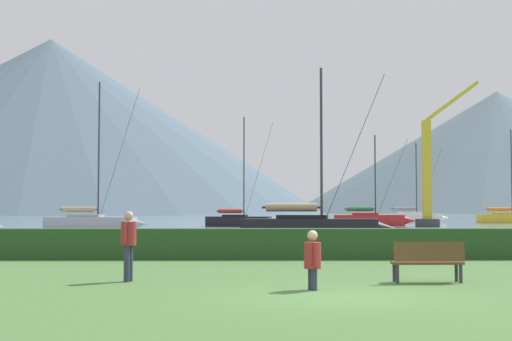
% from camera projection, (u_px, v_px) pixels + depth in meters
% --- Properties ---
extents(ground_plane, '(1000.00, 1000.00, 0.00)m').
position_uv_depth(ground_plane, '(339.00, 296.00, 14.31)').
color(ground_plane, '#477038').
extents(harbor_water, '(320.00, 246.00, 0.00)m').
position_uv_depth(harbor_water, '(256.00, 218.00, 151.09)').
color(harbor_water, slate).
rests_on(harbor_water, ground_plane).
extents(hedge_line, '(80.00, 1.20, 1.04)m').
position_uv_depth(hedge_line, '(299.00, 244.00, 25.32)').
color(hedge_line, '#284C23').
rests_on(hedge_line, ground_plane).
extents(sailboat_slip_1, '(8.93, 3.78, 9.78)m').
position_uv_depth(sailboat_slip_1, '(312.00, 227.00, 41.32)').
color(sailboat_slip_1, black).
rests_on(sailboat_slip_1, harbor_water).
extents(sailboat_slip_2, '(9.00, 2.80, 10.98)m').
position_uv_depth(sailboat_slip_2, '(413.00, 217.00, 100.66)').
color(sailboat_slip_2, white).
rests_on(sailboat_slip_2, harbor_water).
extents(sailboat_slip_4, '(8.83, 4.00, 9.85)m').
position_uv_depth(sailboat_slip_4, '(371.00, 219.00, 79.29)').
color(sailboat_slip_4, red).
rests_on(sailboat_slip_4, harbor_water).
extents(sailboat_slip_5, '(8.76, 3.17, 12.26)m').
position_uv_depth(sailboat_slip_5, '(508.00, 218.00, 95.28)').
color(sailboat_slip_5, gold).
rests_on(sailboat_slip_5, harbor_water).
extents(sailboat_slip_7, '(8.40, 3.08, 12.28)m').
position_uv_depth(sailboat_slip_7, '(92.00, 222.00, 59.99)').
color(sailboat_slip_7, '#9E9EA3').
rests_on(sailboat_slip_7, harbor_water).
extents(sailboat_slip_9, '(7.76, 3.56, 11.40)m').
position_uv_depth(sailboat_slip_9, '(240.00, 220.00, 75.94)').
color(sailboat_slip_9, black).
rests_on(sailboat_slip_9, harbor_water).
extents(park_bench_near_path, '(1.64, 0.51, 0.95)m').
position_uv_depth(park_bench_near_path, '(428.00, 260.00, 16.91)').
color(park_bench_near_path, brown).
rests_on(park_bench_near_path, ground_plane).
extents(person_seated_viewer, '(0.36, 0.56, 1.25)m').
position_uv_depth(person_seated_viewer, '(313.00, 257.00, 15.37)').
color(person_seated_viewer, '#2D3347').
rests_on(person_seated_viewer, ground_plane).
extents(person_standing_walker, '(0.36, 0.55, 1.65)m').
position_uv_depth(person_standing_walker, '(129.00, 240.00, 17.19)').
color(person_standing_walker, '#2D3347').
rests_on(person_standing_walker, ground_plane).
extents(dock_crane, '(6.45, 2.00, 14.91)m').
position_uv_depth(dock_crane, '(429.00, 180.00, 74.25)').
color(dock_crane, '#333338').
rests_on(dock_crane, ground_plane).
extents(distant_hill_west_ridge, '(233.83, 233.83, 68.81)m').
position_uv_depth(distant_hill_west_ridge, '(498.00, 152.00, 411.43)').
color(distant_hill_west_ridge, slate).
rests_on(distant_hill_west_ridge, ground_plane).
extents(distant_hill_central_peak, '(263.01, 263.01, 83.88)m').
position_uv_depth(distant_hill_central_peak, '(50.00, 126.00, 349.41)').
color(distant_hill_central_peak, '#4C6070').
rests_on(distant_hill_central_peak, ground_plane).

